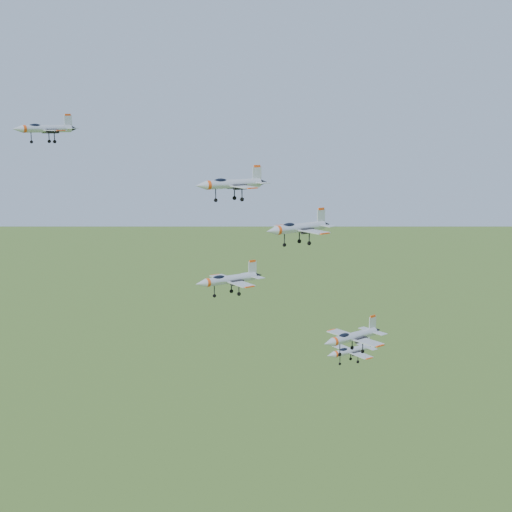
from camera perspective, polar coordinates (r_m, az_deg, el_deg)
jet_lead at (r=115.38m, az=-16.52°, el=9.75°), size 10.63×8.78×2.84m
jet_left_high at (r=109.14m, az=-1.99°, el=5.80°), size 12.73×10.56×3.40m
jet_right_high at (r=100.37m, az=3.41°, el=2.28°), size 11.77×9.65×3.16m
jet_left_low at (r=121.68m, az=-2.19°, el=-1.88°), size 13.38×11.05×3.58m
jet_right_low at (r=115.77m, az=7.72°, el=-6.41°), size 12.91×10.61×3.46m
jet_trail at (r=135.38m, az=7.54°, el=-7.51°), size 11.36×9.39×3.04m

